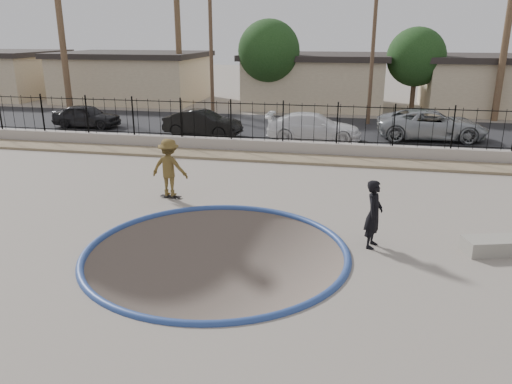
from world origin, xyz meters
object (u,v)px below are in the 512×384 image
object	(u,v)px
videographer	(374,214)
car_b	(203,123)
skateboard	(171,196)
car_a	(87,116)
skater	(169,170)
car_d	(432,125)
car_c	(314,127)
concrete_ledge	(495,245)

from	to	relation	value
videographer	car_b	xyz separation A→B (m)	(-8.92, 13.19, -0.20)
skateboard	car_a	bearing A→B (deg)	133.52
skater	videographer	xyz separation A→B (m)	(6.80, -2.79, -0.06)
car_a	car_d	size ratio (longest dim) A/B	0.70
car_b	car_c	xyz separation A→B (m)	(6.07, 0.00, 0.02)
concrete_ledge	car_d	world-z (taller)	car_d
skater	car_c	distance (m)	11.13
videographer	car_c	world-z (taller)	videographer
videographer	car_c	bearing A→B (deg)	26.15
car_a	car_b	xyz separation A→B (m)	(7.54, -1.02, 0.02)
car_b	car_c	size ratio (longest dim) A/B	0.86
car_a	car_c	size ratio (longest dim) A/B	0.81
skater	car_b	bearing A→B (deg)	-74.91
skateboard	car_d	size ratio (longest dim) A/B	0.13
car_d	car_b	bearing A→B (deg)	94.16
car_c	car_d	xyz separation A→B (m)	(6.09, 1.60, 0.07)
concrete_ledge	car_b	distance (m)	17.70
videographer	car_a	xyz separation A→B (m)	(-16.45, 14.21, -0.22)
videographer	car_d	bearing A→B (deg)	1.60
car_a	car_c	bearing A→B (deg)	-94.51
skateboard	car_d	world-z (taller)	car_d
car_d	skateboard	bearing A→B (deg)	136.74
skater	car_d	bearing A→B (deg)	-126.33
car_b	car_d	bearing A→B (deg)	-77.65
car_a	car_d	world-z (taller)	car_d
skater	car_b	world-z (taller)	skater
skateboard	videographer	world-z (taller)	videographer
car_a	videographer	bearing A→B (deg)	-131.05
concrete_ledge	car_a	size ratio (longest dim) A/B	0.40
videographer	car_d	size ratio (longest dim) A/B	0.33
concrete_ledge	car_d	bearing A→B (deg)	89.65
skateboard	car_d	distance (m)	15.67
videographer	car_b	bearing A→B (deg)	48.01
car_c	videographer	bearing A→B (deg)	-169.28
car_b	skater	bearing A→B (deg)	-163.65
car_c	car_d	bearing A→B (deg)	-76.76
skater	car_c	size ratio (longest dim) A/B	0.40
skater	car_a	bearing A→B (deg)	-46.20
car_b	car_c	bearing A→B (deg)	-85.15
car_c	car_d	world-z (taller)	car_d
skater	concrete_ledge	distance (m)	10.30
skater	videographer	size ratio (longest dim) A/B	1.07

